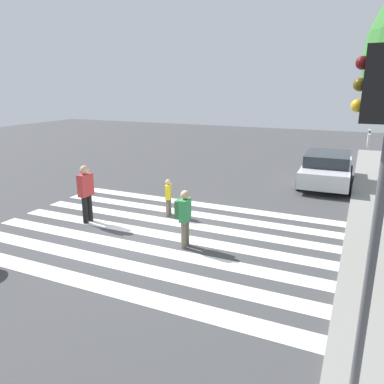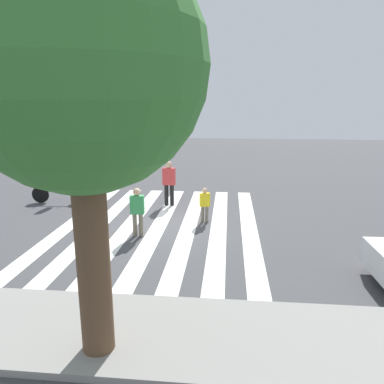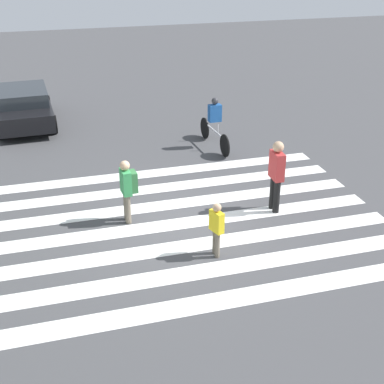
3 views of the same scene
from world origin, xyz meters
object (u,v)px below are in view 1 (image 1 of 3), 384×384
(traffic_light, at_px, (374,159))
(pedestrian_child_with_backpack, at_px, (86,191))
(car_parked_far_curb, at_px, (327,168))
(pedestrian_adult_tall_backpack, at_px, (168,195))
(pedestrian_adult_yellow_jacket, at_px, (184,214))

(traffic_light, height_order, pedestrian_child_with_backpack, traffic_light)
(pedestrian_child_with_backpack, distance_m, car_parked_far_curb, 10.40)
(pedestrian_adult_tall_backpack, bearing_deg, pedestrian_adult_yellow_jacket, 19.03)
(traffic_light, height_order, car_parked_far_curb, traffic_light)
(car_parked_far_curb, bearing_deg, pedestrian_adult_yellow_jacket, -19.56)
(traffic_light, xyz_separation_m, pedestrian_adult_yellow_jacket, (-3.68, -4.24, -2.46))
(car_parked_far_curb, bearing_deg, pedestrian_adult_tall_backpack, -35.05)
(pedestrian_adult_tall_backpack, distance_m, car_parked_far_curb, 7.89)
(pedestrian_child_with_backpack, bearing_deg, pedestrian_adult_tall_backpack, 129.78)
(pedestrian_adult_yellow_jacket, height_order, car_parked_far_curb, pedestrian_adult_yellow_jacket)
(pedestrian_adult_yellow_jacket, height_order, pedestrian_adult_tall_backpack, pedestrian_adult_yellow_jacket)
(traffic_light, bearing_deg, pedestrian_adult_yellow_jacket, -130.92)
(pedestrian_child_with_backpack, bearing_deg, traffic_light, 64.33)
(traffic_light, height_order, pedestrian_adult_yellow_jacket, traffic_light)
(traffic_light, xyz_separation_m, pedestrian_adult_tall_backpack, (-5.71, -5.79, -2.67))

